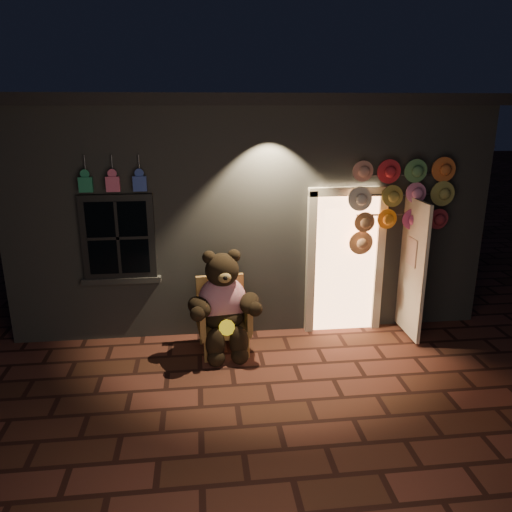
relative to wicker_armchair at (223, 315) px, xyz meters
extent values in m
plane|color=brown|center=(0.50, -1.01, -0.51)|extent=(60.00, 60.00, 0.00)
cube|color=slate|center=(0.50, 2.99, 1.14)|extent=(7.00, 5.00, 3.30)
cube|color=black|center=(0.50, 2.99, 2.87)|extent=(7.30, 5.30, 0.16)
cube|color=black|center=(-1.40, 0.45, 1.04)|extent=(1.00, 0.10, 1.20)
cube|color=black|center=(-1.40, 0.42, 1.04)|extent=(0.82, 0.06, 1.02)
cube|color=slate|center=(-1.40, 0.45, 0.41)|extent=(1.10, 0.14, 0.08)
cube|color=#EDA36A|center=(1.85, 0.47, 0.54)|extent=(0.92, 0.10, 2.10)
cube|color=beige|center=(1.33, 0.43, 0.54)|extent=(0.12, 0.12, 2.20)
cube|color=beige|center=(2.37, 0.43, 0.54)|extent=(0.12, 0.12, 2.20)
cube|color=beige|center=(1.85, 0.43, 1.62)|extent=(1.16, 0.12, 0.12)
cube|color=beige|center=(2.75, 0.09, 0.54)|extent=(0.05, 0.80, 2.00)
cube|color=#228057|center=(-1.75, 0.37, 1.79)|extent=(0.18, 0.07, 0.20)
cylinder|color=#59595E|center=(-1.75, 0.43, 2.04)|extent=(0.02, 0.02, 0.25)
cube|color=#D7587D|center=(-1.40, 0.37, 1.79)|extent=(0.18, 0.07, 0.20)
cylinder|color=#59595E|center=(-1.40, 0.43, 2.04)|extent=(0.02, 0.02, 0.25)
cube|color=#2D449E|center=(-1.05, 0.37, 1.79)|extent=(0.18, 0.07, 0.20)
cylinder|color=#59595E|center=(-1.05, 0.43, 2.04)|extent=(0.02, 0.02, 0.25)
cube|color=#AB7242|center=(0.01, -0.08, -0.16)|extent=(0.73, 0.68, 0.10)
cube|color=#AB7242|center=(-0.02, 0.20, 0.18)|extent=(0.67, 0.14, 0.67)
cube|color=#AB7242|center=(-0.30, -0.13, 0.03)|extent=(0.13, 0.58, 0.38)
cube|color=#AB7242|center=(0.32, -0.07, 0.03)|extent=(0.13, 0.58, 0.38)
cylinder|color=#AB7242|center=(-0.25, -0.38, -0.36)|extent=(0.05, 0.05, 0.31)
cylinder|color=#AB7242|center=(0.32, -0.32, -0.36)|extent=(0.05, 0.05, 0.31)
cylinder|color=#AB7242|center=(-0.30, 0.16, -0.36)|extent=(0.05, 0.05, 0.31)
cylinder|color=#AB7242|center=(0.27, 0.21, -0.36)|extent=(0.05, 0.05, 0.31)
ellipsoid|color=#B0123C|center=(0.00, -0.03, 0.22)|extent=(0.72, 0.60, 0.71)
ellipsoid|color=black|center=(0.01, -0.11, 0.01)|extent=(0.60, 0.52, 0.33)
sphere|color=black|center=(0.00, -0.08, 0.68)|extent=(0.50, 0.50, 0.46)
sphere|color=black|center=(-0.17, -0.07, 0.86)|extent=(0.18, 0.18, 0.18)
sphere|color=black|center=(0.17, -0.04, 0.86)|extent=(0.18, 0.18, 0.18)
ellipsoid|color=olive|center=(0.02, -0.29, 0.64)|extent=(0.19, 0.14, 0.14)
ellipsoid|color=black|center=(-0.32, -0.28, 0.25)|extent=(0.43, 0.53, 0.26)
ellipsoid|color=black|center=(0.36, -0.22, 0.25)|extent=(0.36, 0.51, 0.26)
ellipsoid|color=black|center=(-0.12, -0.42, -0.23)|extent=(0.26, 0.26, 0.44)
ellipsoid|color=black|center=(0.19, -0.39, -0.23)|extent=(0.26, 0.26, 0.44)
sphere|color=black|center=(-0.12, -0.48, -0.41)|extent=(0.24, 0.24, 0.24)
sphere|color=black|center=(0.20, -0.45, -0.41)|extent=(0.24, 0.24, 0.24)
cylinder|color=yellow|center=(0.04, -0.41, -0.01)|extent=(0.23, 0.11, 0.21)
cylinder|color=#59595E|center=(2.81, 0.37, 0.76)|extent=(0.04, 0.04, 2.55)
cylinder|color=#59595E|center=(2.53, 0.35, 1.85)|extent=(1.13, 0.03, 0.03)
cylinder|color=#59595E|center=(2.53, 0.35, 1.57)|extent=(1.13, 0.03, 0.03)
cylinder|color=#59595E|center=(2.53, 0.35, 1.28)|extent=(1.13, 0.03, 0.03)
cylinder|color=tan|center=(2.00, 0.29, 1.90)|extent=(0.32, 0.11, 0.32)
cylinder|color=red|center=(2.38, 0.26, 1.90)|extent=(0.32, 0.11, 0.32)
cylinder|color=#579457|center=(2.76, 0.23, 1.90)|extent=(0.32, 0.11, 0.32)
cylinder|color=orange|center=(3.13, 0.29, 1.90)|extent=(0.32, 0.11, 0.32)
cylinder|color=white|center=(2.00, 0.26, 1.57)|extent=(0.32, 0.11, 0.32)
cylinder|color=#AE9C3E|center=(2.38, 0.23, 1.57)|extent=(0.32, 0.11, 0.32)
cylinder|color=pink|center=(2.76, 0.29, 1.57)|extent=(0.32, 0.11, 0.32)
cylinder|color=#A8A450|center=(3.13, 0.26, 1.57)|extent=(0.32, 0.11, 0.32)
cylinder|color=tan|center=(2.00, 0.23, 1.24)|extent=(0.32, 0.11, 0.32)
cylinder|color=orange|center=(2.38, 0.29, 1.24)|extent=(0.32, 0.11, 0.32)
cylinder|color=#CB4F90|center=(2.76, 0.26, 1.24)|extent=(0.32, 0.11, 0.32)
cylinder|color=#A42D3A|center=(3.13, 0.23, 1.24)|extent=(0.32, 0.11, 0.32)
cylinder|color=#EAA066|center=(2.00, 0.29, 0.91)|extent=(0.32, 0.11, 0.32)
camera|label=1|loc=(-0.28, -6.41, 2.80)|focal=35.00mm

